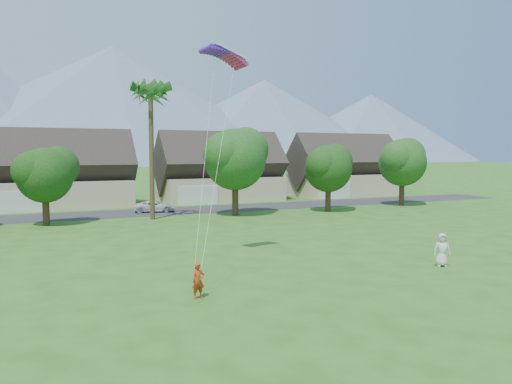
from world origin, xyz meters
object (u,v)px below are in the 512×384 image
watcher (442,250)px  parafoil_kite (225,54)px  parked_car (154,206)px  kite_flyer (198,281)px

watcher → parafoil_kite: (-10.18, 6.09, 10.64)m
watcher → parked_car: bearing=136.4°
parafoil_kite → parked_car: bearing=69.3°
kite_flyer → watcher: (13.85, 0.26, 0.15)m
watcher → kite_flyer: bearing=-147.9°
kite_flyer → watcher: watcher is taller
kite_flyer → parafoil_kite: parafoil_kite is taller
parked_car → parafoil_kite: bearing=-172.1°
kite_flyer → parafoil_kite: (3.67, 6.35, 10.78)m
watcher → parked_car: watcher is taller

